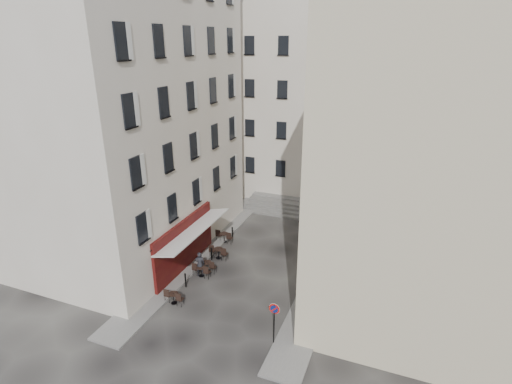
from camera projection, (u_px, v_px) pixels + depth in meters
The scene contains 18 objects.
ground at pixel (240, 289), 24.72m from camera, with size 90.00×90.00×0.00m, color black.
sidewalk_left at pixel (206, 246), 29.71m from camera, with size 2.00×22.00×0.12m, color slate.
sidewalk_right at pixel (322, 278), 25.78m from camera, with size 2.00×18.00×0.12m, color slate.
building_left at pixel (114, 105), 27.21m from camera, with size 12.20×16.20×20.60m.
building_right at pixel (448, 145), 20.85m from camera, with size 12.20×14.20×18.60m.
building_back at pixel (308, 97), 38.24m from camera, with size 18.20×10.20×18.60m.
cafe_storefront at pixel (186, 243), 26.39m from camera, with size 1.74×7.30×3.50m.
stone_steps at pixel (296, 208), 35.51m from camera, with size 9.00×3.15×0.80m.
bollard_near at pixel (185, 280), 24.77m from camera, with size 0.12×0.12×0.98m.
bollard_mid at pixel (211, 253), 27.81m from camera, with size 0.12×0.12×0.98m.
bollard_far at pixel (232, 232), 30.86m from camera, with size 0.12×0.12×0.98m.
no_parking_sign at pixel (274, 316), 19.66m from camera, with size 0.56×0.11×2.44m.
bistro_table_a at pixel (174, 297), 23.24m from camera, with size 1.24×0.58×0.87m.
bistro_table_b at pixel (201, 270), 25.90m from camera, with size 1.27×0.60×0.89m.
bistro_table_c at pixel (207, 265), 26.47m from camera, with size 1.27×0.60×0.90m.
bistro_table_d at pixel (219, 252), 28.02m from camera, with size 1.39×0.65×0.98m.
bistro_table_e at pixel (224, 236), 30.27m from camera, with size 1.35×0.63×0.95m.
pedestrian at pixel (200, 264), 25.85m from camera, with size 0.63×0.41×1.72m, color #212227.
Camera 1 is at (8.56, -19.11, 14.51)m, focal length 28.00 mm.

